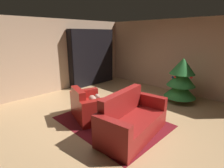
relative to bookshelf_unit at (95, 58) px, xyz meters
The scene contains 11 objects.
ground_plane 3.51m from the bookshelf_unit, 30.72° to the right, with size 7.51×7.51×0.00m, color tan.
wall_back 3.22m from the bookshelf_unit, 26.96° to the left, with size 6.27×0.06×2.61m, color tan.
wall_left 1.73m from the bookshelf_unit, 98.04° to the right, with size 0.06×6.38×2.61m, color tan.
area_rug 3.72m from the bookshelf_unit, 33.15° to the right, with size 2.52×1.91×0.01m, color maroon.
bookshelf_unit is the anchor object (origin of this frame).
armchair_red 3.37m from the bookshelf_unit, 42.47° to the right, with size 1.22×1.03×0.82m.
couch_red 4.25m from the bookshelf_unit, 29.14° to the right, with size 1.03×1.82×0.92m.
coffee_table 3.68m from the bookshelf_unit, 32.33° to the right, with size 0.75×0.75×0.42m.
book_stack_on_table 3.64m from the bookshelf_unit, 32.13° to the right, with size 0.21×0.18×0.14m.
bottle_on_table 3.77m from the bookshelf_unit, 29.69° to the right, with size 0.07×0.07×0.28m.
decorated_tree 3.60m from the bookshelf_unit, ahead, with size 0.97×0.97×1.40m.
Camera 1 is at (2.86, -2.98, 2.10)m, focal length 27.98 mm.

